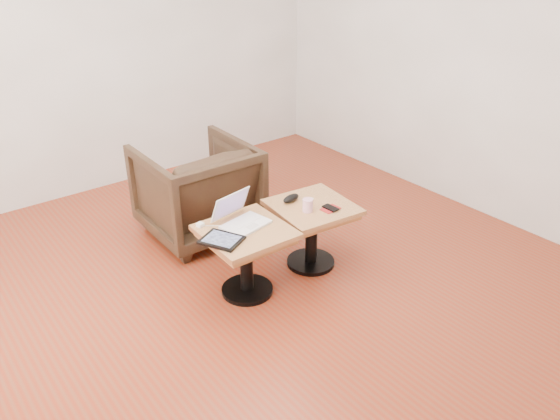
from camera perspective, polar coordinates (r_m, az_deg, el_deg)
room_shell at (r=3.19m, az=-3.58°, el=11.71°), size 4.52×4.52×2.71m
side_table_left at (r=3.57m, az=-3.59°, el=-3.74°), size 0.55×0.55×0.49m
side_table_right at (r=3.87m, az=3.35°, el=-1.07°), size 0.59×0.59×0.49m
laptop at (r=3.57m, az=-4.14°, el=-0.82°), size 0.34×0.33×0.20m
tablet at (r=3.39m, az=-6.12°, el=-3.13°), size 0.28×0.31×0.02m
charging_adapter at (r=3.57m, az=-8.34°, el=-1.53°), size 0.05×0.05×0.02m
glasses_case at (r=3.85m, az=1.15°, el=1.24°), size 0.16×0.09×0.05m
striped_cup at (r=3.71m, az=2.91°, el=0.50°), size 0.09×0.09×0.09m
earbuds_tangle at (r=3.88m, az=3.04°, el=1.14°), size 0.07×0.05×0.01m
phone_on_sleeve at (r=3.77m, az=5.30°, el=0.17°), size 0.13×0.12×0.02m
armchair at (r=4.33m, az=-8.67°, el=2.09°), size 0.82×0.84×0.75m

